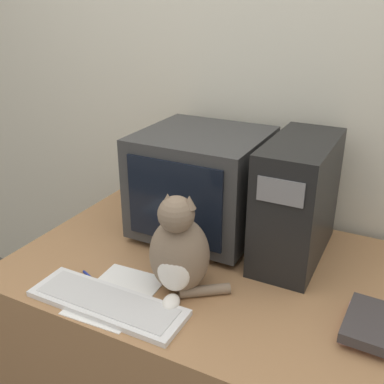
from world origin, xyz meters
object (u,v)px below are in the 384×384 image
at_px(cat, 179,252).
at_px(book_stack, 370,325).
at_px(computer_tower, 297,200).
at_px(crt_monitor, 202,183).
at_px(pen, 95,281).
at_px(keyboard, 107,303).

distance_m(cat, book_stack, 0.58).
bearing_deg(computer_tower, crt_monitor, 179.85).
relative_size(cat, pen, 2.41).
height_order(keyboard, cat, cat).
distance_m(cat, pen, 0.31).
distance_m(keyboard, book_stack, 0.76).
height_order(computer_tower, keyboard, computer_tower).
xyz_separation_m(computer_tower, cat, (-0.26, -0.38, -0.07)).
xyz_separation_m(crt_monitor, pen, (-0.16, -0.47, -0.20)).
relative_size(crt_monitor, keyboard, 0.90).
bearing_deg(pen, crt_monitor, 71.55).
relative_size(keyboard, pen, 3.52).
relative_size(computer_tower, cat, 1.31).
distance_m(computer_tower, book_stack, 0.48).
height_order(crt_monitor, cat, crt_monitor).
height_order(crt_monitor, book_stack, crt_monitor).
relative_size(computer_tower, keyboard, 0.89).
distance_m(keyboard, pen, 0.13).
distance_m(crt_monitor, computer_tower, 0.37).
bearing_deg(keyboard, computer_tower, 52.99).
bearing_deg(cat, pen, -175.00).
height_order(computer_tower, book_stack, computer_tower).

